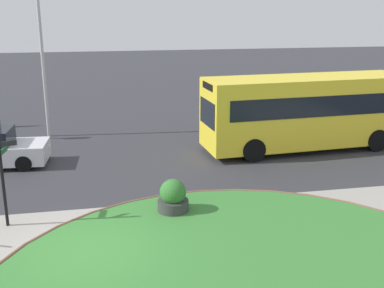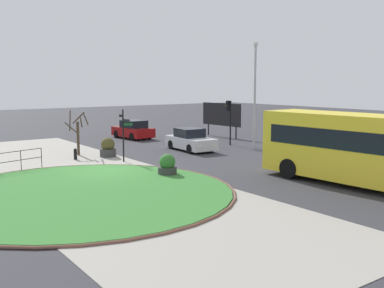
{
  "view_description": "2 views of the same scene",
  "coord_description": "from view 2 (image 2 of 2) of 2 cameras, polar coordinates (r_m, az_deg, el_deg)",
  "views": [
    {
      "loc": [
        0.56,
        -11.52,
        6.23
      ],
      "look_at": [
        3.75,
        4.69,
        1.48
      ],
      "focal_mm": 44.7,
      "sensor_mm": 36.0,
      "label": 1
    },
    {
      "loc": [
        21.85,
        -10.13,
        4.74
      ],
      "look_at": [
        2.66,
        3.65,
        1.51
      ],
      "focal_mm": 42.56,
      "sensor_mm": 36.0,
      "label": 2
    }
  ],
  "objects": [
    {
      "name": "car_far_lane",
      "position": [
        38.74,
        -7.39,
        1.75
      ],
      "size": [
        4.09,
        2.2,
        1.55
      ],
      "rotation": [
        0.0,
        0.0,
        3.23
      ],
      "color": "maroon",
      "rests_on": "ground"
    },
    {
      "name": "car_near_lane",
      "position": [
        31.67,
        -0.19,
        0.44
      ],
      "size": [
        4.23,
        2.11,
        1.54
      ],
      "rotation": [
        0.0,
        0.0,
        -0.07
      ],
      "color": "silver",
      "rests_on": "ground"
    },
    {
      "name": "bollard_foreground",
      "position": [
        28.78,
        -14.41,
        -1.21
      ],
      "size": [
        0.2,
        0.2,
        0.71
      ],
      "color": "black",
      "rests_on": "ground"
    },
    {
      "name": "sidewalk_paving",
      "position": [
        23.96,
        -13.93,
        -3.83
      ],
      "size": [
        32.0,
        8.95,
        0.02
      ],
      "primitive_type": "cube",
      "color": "#9E998E",
      "rests_on": "ground"
    },
    {
      "name": "lamppost_tall",
      "position": [
        32.89,
        7.88,
        6.48
      ],
      "size": [
        0.32,
        0.32,
        7.48
      ],
      "color": "#B7B7BC",
      "rests_on": "ground"
    },
    {
      "name": "ground",
      "position": [
        24.55,
        -10.62,
        -3.48
      ],
      "size": [
        120.0,
        120.0,
        0.0
      ],
      "primitive_type": "plane",
      "color": "#333338"
    },
    {
      "name": "grass_kerb_ring",
      "position": [
        20.03,
        -13.55,
        -5.96
      ],
      "size": [
        13.1,
        13.1,
        0.11
      ],
      "primitive_type": "torus",
      "color": "brown",
      "rests_on": "ground"
    },
    {
      "name": "street_tree_bare",
      "position": [
        30.29,
        -14.14,
        1.4
      ],
      "size": [
        1.46,
        1.59,
        2.92
      ],
      "color": "#423323",
      "rests_on": "ground"
    },
    {
      "name": "billboard_left",
      "position": [
        39.55,
        3.76,
        3.67
      ],
      "size": [
        4.68,
        0.53,
        2.93
      ],
      "rotation": [
        0.0,
        0.0,
        0.08
      ],
      "color": "black",
      "rests_on": "ground"
    },
    {
      "name": "traffic_light_near",
      "position": [
        34.47,
        4.65,
        3.97
      ],
      "size": [
        0.48,
        0.32,
        3.35
      ],
      "rotation": [
        0.0,
        0.0,
        3.4
      ],
      "color": "black",
      "rests_on": "ground"
    },
    {
      "name": "planter_kerbside",
      "position": [
        29.39,
        -10.49,
        -0.52
      ],
      "size": [
        1.02,
        1.02,
        1.24
      ],
      "color": "#383838",
      "rests_on": "ground"
    },
    {
      "name": "signpost_directional",
      "position": [
        27.27,
        -8.55,
        1.5
      ],
      "size": [
        0.96,
        0.63,
        3.15
      ],
      "color": "black",
      "rests_on": "ground"
    },
    {
      "name": "bus_yellow",
      "position": [
        22.05,
        20.03,
        -0.46
      ],
      "size": [
        9.38,
        3.11,
        3.28
      ],
      "rotation": [
        0.0,
        0.0,
        3.21
      ],
      "color": "yellow",
      "rests_on": "ground"
    },
    {
      "name": "grass_island",
      "position": [
        20.03,
        -13.55,
        -5.98
      ],
      "size": [
        12.79,
        12.79,
        0.1
      ],
      "primitive_type": "cylinder",
      "color": "#387A33",
      "rests_on": "ground"
    },
    {
      "name": "planter_near_signpost",
      "position": [
        23.17,
        -3.11,
        -2.76
      ],
      "size": [
        0.97,
        0.97,
        1.12
      ],
      "color": "#383838",
      "rests_on": "ground"
    }
  ]
}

